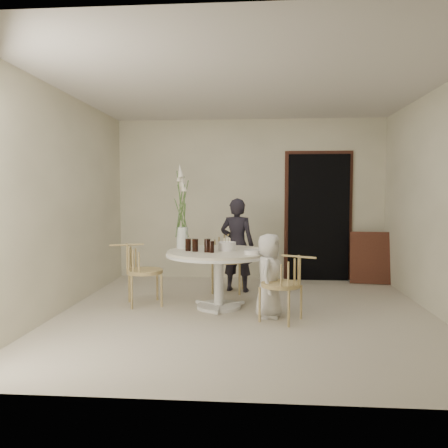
# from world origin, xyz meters

# --- Properties ---
(ground) EXTENTS (4.50, 4.50, 0.00)m
(ground) POSITION_xyz_m (0.00, 0.00, 0.00)
(ground) COLOR beige
(ground) RESTS_ON ground
(room_shell) EXTENTS (4.50, 4.50, 4.50)m
(room_shell) POSITION_xyz_m (0.00, 0.00, 1.62)
(room_shell) COLOR silver
(room_shell) RESTS_ON ground
(doorway) EXTENTS (1.00, 0.10, 2.10)m
(doorway) POSITION_xyz_m (1.15, 2.19, 1.05)
(doorway) COLOR black
(doorway) RESTS_ON ground
(door_trim) EXTENTS (1.12, 0.03, 2.22)m
(door_trim) POSITION_xyz_m (1.15, 2.23, 1.11)
(door_trim) COLOR #562B1D
(door_trim) RESTS_ON ground
(table) EXTENTS (1.33, 1.33, 0.73)m
(table) POSITION_xyz_m (-0.35, 0.25, 0.62)
(table) COLOR silver
(table) RESTS_ON ground
(picture_frame) EXTENTS (0.65, 0.26, 0.83)m
(picture_frame) POSITION_xyz_m (1.95, 1.95, 0.42)
(picture_frame) COLOR #562B1D
(picture_frame) RESTS_ON ground
(chair_far) EXTENTS (0.51, 0.54, 0.86)m
(chair_far) POSITION_xyz_m (-0.29, 1.31, 0.56)
(chair_far) COLOR tan
(chair_far) RESTS_ON ground
(chair_right) EXTENTS (0.57, 0.56, 0.77)m
(chair_right) POSITION_xyz_m (0.50, -0.31, 0.50)
(chair_right) COLOR tan
(chair_right) RESTS_ON ground
(chair_left) EXTENTS (0.58, 0.56, 0.81)m
(chair_left) POSITION_xyz_m (-1.43, 0.30, 0.53)
(chair_left) COLOR tan
(chair_left) RESTS_ON ground
(girl) EXTENTS (0.56, 0.43, 1.38)m
(girl) POSITION_xyz_m (-0.17, 1.23, 0.69)
(girl) COLOR black
(girl) RESTS_ON ground
(boy) EXTENTS (0.41, 0.54, 0.98)m
(boy) POSITION_xyz_m (0.27, -0.11, 0.49)
(boy) COLOR silver
(boy) RESTS_ON ground
(birthday_cake) EXTENTS (0.22, 0.22, 0.16)m
(birthday_cake) POSITION_xyz_m (-0.25, 0.29, 0.78)
(birthday_cake) COLOR white
(birthday_cake) RESTS_ON table
(cola_tumbler_a) EXTENTS (0.10, 0.10, 0.17)m
(cola_tumbler_a) POSITION_xyz_m (-0.48, 0.11, 0.81)
(cola_tumbler_a) COLOR black
(cola_tumbler_a) RESTS_ON table
(cola_tumbler_b) EXTENTS (0.08, 0.08, 0.14)m
(cola_tumbler_b) POSITION_xyz_m (-0.42, 0.07, 0.80)
(cola_tumbler_b) COLOR black
(cola_tumbler_b) RESTS_ON table
(cola_tumbler_c) EXTENTS (0.07, 0.07, 0.15)m
(cola_tumbler_c) POSITION_xyz_m (-0.74, 0.21, 0.81)
(cola_tumbler_c) COLOR black
(cola_tumbler_c) RESTS_ON table
(cola_tumbler_d) EXTENTS (0.10, 0.10, 0.16)m
(cola_tumbler_d) POSITION_xyz_m (-0.64, 0.16, 0.81)
(cola_tumbler_d) COLOR black
(cola_tumbler_d) RESTS_ON table
(plate_stack) EXTENTS (0.23, 0.23, 0.05)m
(plate_stack) POSITION_xyz_m (0.08, -0.04, 0.76)
(plate_stack) COLOR white
(plate_stack) RESTS_ON table
(flower_vase) EXTENTS (0.15, 0.15, 1.11)m
(flower_vase) POSITION_xyz_m (-0.85, 0.47, 1.19)
(flower_vase) COLOR silver
(flower_vase) RESTS_ON table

